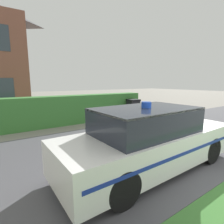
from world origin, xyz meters
The scene contains 4 objects.
road_strip centered at (0.00, 3.38, 0.01)m, with size 28.00×5.44×0.01m, color #4C4C51.
garden_hedge centered at (-0.93, 7.46, 0.70)m, with size 8.57×0.80×1.40m, color #3D7F38.
police_car centered at (-0.98, 1.94, 0.72)m, with size 4.61×1.64×1.61m.
wheelie_bin centered at (2.64, 6.69, 0.55)m, with size 0.64×0.64×1.09m.
Camera 1 is at (-3.92, -0.78, 2.05)m, focal length 28.00 mm.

